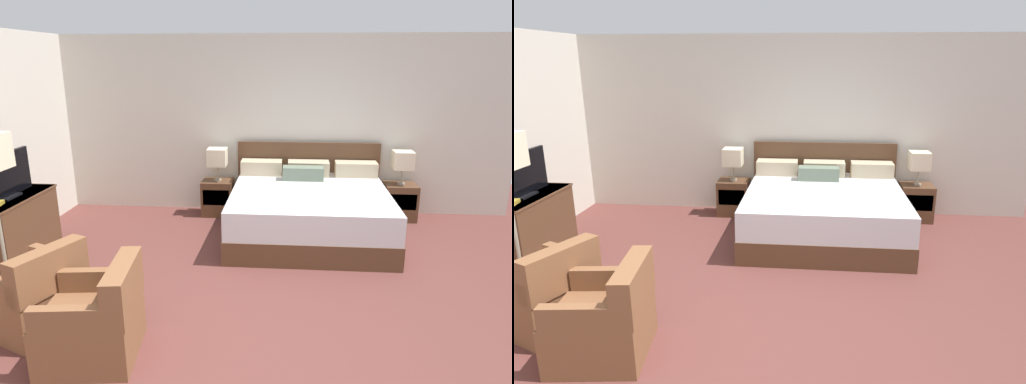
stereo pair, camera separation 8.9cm
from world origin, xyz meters
The scene contains 11 objects.
ground_plane centered at (0.00, 0.00, 0.00)m, with size 10.91×10.91×0.00m, color brown.
wall_back centered at (0.00, 3.67, 1.28)m, with size 7.13×0.06×2.56m, color silver.
bed centered at (0.64, 2.64, 0.34)m, with size 2.05×2.01×1.06m.
nightstand_left centered at (-0.67, 3.37, 0.26)m, with size 0.45×0.40×0.51m.
nightstand_right centered at (1.95, 3.37, 0.26)m, with size 0.45×0.40×0.51m.
table_lamp_left centered at (-0.67, 3.38, 0.85)m, with size 0.27×0.27×0.47m.
table_lamp_right centered at (1.95, 3.38, 0.85)m, with size 0.27×0.27×0.47m.
dresser centered at (-2.69, 1.59, 0.39)m, with size 0.50×1.11×0.75m.
tv centered at (-2.69, 1.55, 0.99)m, with size 0.18×0.91×0.49m.
armchair_by_window centered at (-1.73, 0.30, 0.28)m, with size 0.90×0.89×0.76m.
armchair_companion centered at (-1.05, -0.04, 0.28)m, with size 0.77×0.76×0.76m.
Camera 1 is at (0.41, -2.98, 2.20)m, focal length 32.00 mm.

